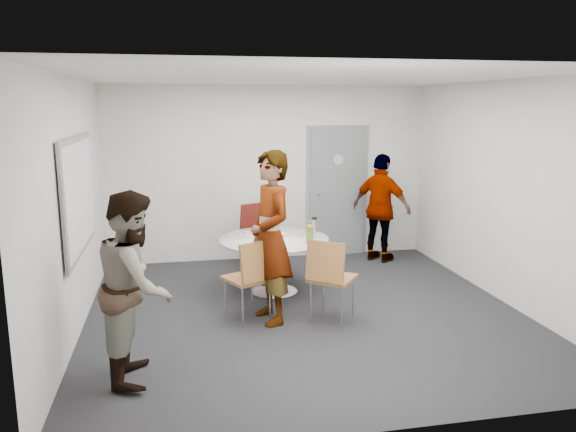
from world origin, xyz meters
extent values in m
plane|color=black|center=(0.00, 0.00, 0.00)|extent=(5.00, 5.00, 0.00)
plane|color=silver|center=(0.00, 0.00, 2.70)|extent=(5.00, 5.00, 0.00)
plane|color=beige|center=(0.00, 2.50, 1.35)|extent=(5.00, 0.00, 5.00)
plane|color=beige|center=(-2.50, 0.00, 1.35)|extent=(0.00, 5.00, 5.00)
plane|color=beige|center=(2.50, 0.00, 1.35)|extent=(0.00, 5.00, 5.00)
plane|color=beige|center=(0.00, -2.50, 1.35)|extent=(5.00, 0.00, 5.00)
cube|color=slate|center=(1.10, 2.47, 1.02)|extent=(0.90, 0.05, 2.05)
cube|color=gray|center=(1.10, 2.50, 1.02)|extent=(1.02, 0.04, 2.12)
cylinder|color=#B2BFC6|center=(1.10, 2.44, 1.55)|extent=(0.16, 0.01, 0.16)
cylinder|color=silver|center=(0.78, 2.41, 1.02)|extent=(0.04, 0.14, 0.04)
cube|color=gray|center=(-2.46, 0.20, 1.45)|extent=(0.03, 1.90, 1.25)
cube|color=white|center=(-2.44, 0.20, 1.45)|extent=(0.01, 1.78, 1.13)
cylinder|color=silver|center=(-0.23, 0.78, 0.71)|extent=(1.40, 1.40, 0.03)
cylinder|color=silver|center=(-0.23, 0.78, 0.36)|extent=(0.09, 0.09, 0.68)
cylinder|color=silver|center=(-0.23, 0.78, 0.01)|extent=(0.60, 0.60, 0.02)
cylinder|color=silver|center=(-0.33, 0.70, 0.73)|extent=(0.19, 0.19, 0.01)
cylinder|color=black|center=(-0.33, 0.70, 0.78)|extent=(0.15, 0.15, 0.08)
cylinder|color=white|center=(-0.33, 0.70, 0.83)|extent=(0.15, 0.15, 0.02)
cylinder|color=olive|center=(0.15, 0.42, 0.84)|extent=(0.09, 0.09, 0.21)
cylinder|color=#52983D|center=(0.15, 0.42, 0.85)|extent=(0.10, 0.10, 0.08)
cone|color=olive|center=(0.15, 0.42, 0.97)|extent=(0.09, 0.09, 0.04)
cylinder|color=#559F47|center=(0.15, 0.42, 1.00)|extent=(0.04, 0.04, 0.02)
imported|color=white|center=(-0.15, 1.14, 0.78)|extent=(0.16, 0.16, 0.09)
cylinder|color=black|center=(-0.34, 1.21, 0.79)|extent=(0.05, 0.05, 0.12)
cylinder|color=silver|center=(0.35, 0.98, 0.82)|extent=(0.07, 0.07, 0.18)
cylinder|color=black|center=(0.35, 0.98, 0.93)|extent=(0.07, 0.07, 0.03)
cube|color=pink|center=(-0.52, 1.11, 0.74)|extent=(0.14, 0.11, 0.02)
ellipsoid|color=silver|center=(-0.13, 0.92, 0.75)|extent=(0.21, 0.21, 0.04)
cube|color=brown|center=(-0.69, -0.07, 0.48)|extent=(0.60, 0.60, 0.04)
cube|color=brown|center=(-0.60, -0.26, 0.73)|extent=(0.43, 0.28, 0.43)
cylinder|color=silver|center=(-0.60, 0.17, 0.24)|extent=(0.02, 0.02, 0.48)
cylinder|color=silver|center=(-0.93, 0.01, 0.24)|extent=(0.02, 0.02, 0.48)
cylinder|color=silver|center=(-0.44, -0.16, 0.24)|extent=(0.02, 0.02, 0.48)
cylinder|color=silver|center=(-0.77, -0.32, 0.24)|extent=(0.02, 0.02, 0.48)
cube|color=brown|center=(0.25, -0.27, 0.49)|extent=(0.64, 0.64, 0.04)
cube|color=brown|center=(0.12, -0.44, 0.74)|extent=(0.40, 0.35, 0.44)
cylinder|color=silver|center=(0.51, -0.24, 0.25)|extent=(0.02, 0.02, 0.49)
cylinder|color=silver|center=(0.22, -0.01, 0.25)|extent=(0.02, 0.02, 0.49)
cylinder|color=silver|center=(0.28, -0.53, 0.25)|extent=(0.02, 0.02, 0.49)
cylinder|color=silver|center=(-0.01, -0.30, 0.25)|extent=(0.02, 0.02, 0.49)
cube|color=#5C1912|center=(-0.23, 1.82, 0.50)|extent=(0.61, 0.61, 0.04)
cube|color=#5C1912|center=(-0.32, 2.03, 0.75)|extent=(0.45, 0.26, 0.44)
cylinder|color=silver|center=(-0.34, 1.58, 0.25)|extent=(0.02, 0.02, 0.50)
cylinder|color=silver|center=(0.01, 1.72, 0.25)|extent=(0.02, 0.02, 0.50)
cylinder|color=silver|center=(-0.48, 1.93, 0.25)|extent=(0.02, 0.02, 0.50)
cylinder|color=silver|center=(-0.13, 2.07, 0.25)|extent=(0.02, 0.02, 0.50)
imported|color=#A5C6EA|center=(-0.43, -0.15, 0.96)|extent=(0.61, 0.79, 1.93)
imported|color=white|center=(-1.82, -1.21, 0.84)|extent=(0.68, 0.85, 1.69)
imported|color=black|center=(1.66, 1.95, 0.84)|extent=(0.94, 1.01, 1.67)
camera|label=1|loc=(-1.44, -6.09, 2.41)|focal=35.00mm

